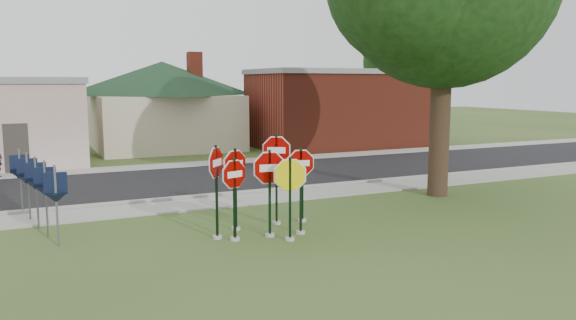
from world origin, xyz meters
name	(u,v)px	position (x,y,z in m)	size (l,w,h in m)	color
ground	(287,248)	(0.00, 0.00, 0.00)	(120.00, 120.00, 0.00)	#33521E
sidewalk_near	(217,203)	(0.00, 5.50, 0.03)	(60.00, 1.60, 0.06)	gray
road	(182,181)	(0.00, 10.00, 0.02)	(60.00, 7.00, 0.04)	black
sidewalk_far	(159,167)	(0.00, 14.30, 0.03)	(60.00, 1.60, 0.06)	gray
curb	(208,196)	(0.00, 6.50, 0.07)	(60.00, 0.20, 0.14)	gray
stop_sign_center	(270,181)	(0.01, 1.08, 1.47)	(1.16, 0.24, 2.39)	#A6A59C
stop_sign_yellow	(290,188)	(0.33, 0.53, 1.35)	(1.08, 0.39, 2.24)	#A6A59C
stop_sign_left	(234,189)	(-0.93, 1.12, 1.31)	(0.95, 0.35, 2.20)	#A6A59C
stop_sign_right	(301,180)	(0.85, 0.98, 1.44)	(0.96, 0.25, 2.38)	#A6A59C
stop_sign_back_right	(276,166)	(0.69, 2.17, 1.65)	(0.98, 0.51, 2.65)	#A6A59C
stop_sign_back_left	(235,179)	(-0.56, 2.07, 1.41)	(0.97, 0.33, 2.32)	#A6A59C
stop_sign_far_right	(302,177)	(1.47, 2.13, 1.29)	(0.43, 0.89, 2.18)	#A6A59C
stop_sign_far_left	(216,178)	(-1.28, 1.47, 1.56)	(0.74, 0.84, 2.52)	#A6A59C
route_sign_row	(36,184)	(-5.40, 4.50, 1.22)	(1.43, 4.63, 2.00)	#59595E
building_house	(163,88)	(2.00, 22.00, 3.65)	(11.60, 11.60, 6.20)	#C0B398
building_brick	(336,108)	(12.00, 18.50, 2.40)	(10.20, 6.20, 4.75)	maroon
bg_tree_right	(398,62)	(22.00, 26.00, 5.58)	(5.60, 5.60, 8.40)	black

